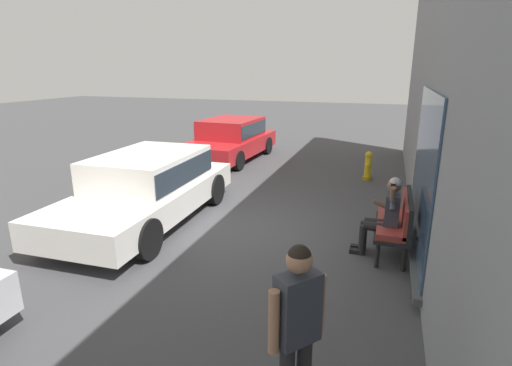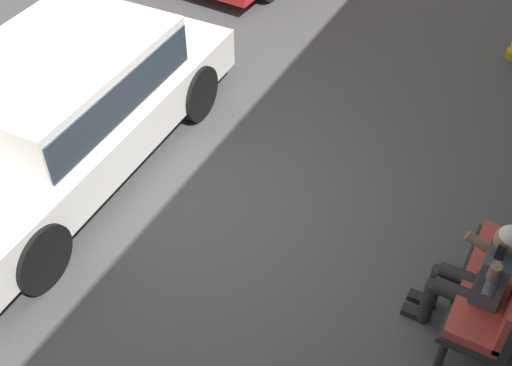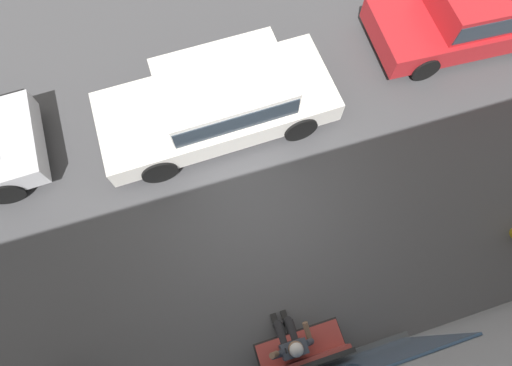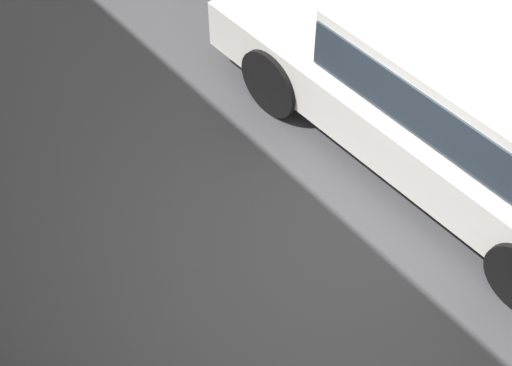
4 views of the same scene
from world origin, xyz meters
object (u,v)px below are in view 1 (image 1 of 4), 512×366
Objects in this scene: person_on_phone at (385,214)px; pedestrian_standing at (297,325)px; parked_car_near at (231,137)px; parked_car_mid at (148,184)px; fire_hydrant at (368,166)px; bench at (398,220)px.

pedestrian_standing is (3.73, -0.63, 0.30)m from person_on_phone.
parked_car_near is 0.92× the size of parked_car_mid.
fire_hydrant is at bearing 179.18° from pedestrian_standing.
person_on_phone is at bearing 170.38° from pedestrian_standing.
pedestrian_standing reaches higher than parked_car_near.
bench is at bearing 90.00° from parked_car_mid.
person_on_phone is 1.67× the size of fire_hydrant.
parked_car_near reaches higher than person_on_phone.
bench is 1.04× the size of person_on_phone.
fire_hydrant is (1.29, 4.62, -0.35)m from parked_car_near.
fire_hydrant is (-4.59, -0.74, -0.20)m from bench.
parked_car_mid reaches higher than bench.
parked_car_mid reaches higher than person_on_phone.
fire_hydrant is at bearing 138.52° from parked_car_mid.
parked_car_near is at bearing -139.51° from person_on_phone.
person_on_phone is 0.78× the size of pedestrian_standing.
person_on_phone is 0.29× the size of parked_car_mid.
pedestrian_standing reaches higher than parked_car_mid.
pedestrian_standing is at bearing -0.82° from fire_hydrant.
pedestrian_standing reaches higher than fire_hydrant.
bench is 7.95m from parked_car_near.
parked_car_near is at bearing -155.20° from pedestrian_standing.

